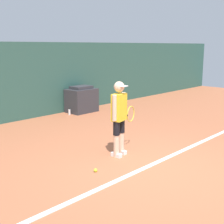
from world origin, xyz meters
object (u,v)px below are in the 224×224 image
at_px(tennis_ball, 96,170).
at_px(water_bottle, 69,112).
at_px(covered_chair, 82,100).
at_px(tennis_player, 119,115).

relative_size(tennis_ball, water_bottle, 0.32).
bearing_deg(covered_chair, water_bottle, -173.04).
bearing_deg(tennis_ball, tennis_player, 17.01).
distance_m(covered_chair, water_bottle, 0.70).
bearing_deg(water_bottle, covered_chair, 6.96).
height_order(tennis_ball, covered_chair, covered_chair).
relative_size(tennis_player, covered_chair, 1.59).
height_order(tennis_ball, water_bottle, water_bottle).
xyz_separation_m(covered_chair, water_bottle, (-0.61, -0.07, -0.33)).
bearing_deg(tennis_ball, covered_chair, 51.42).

